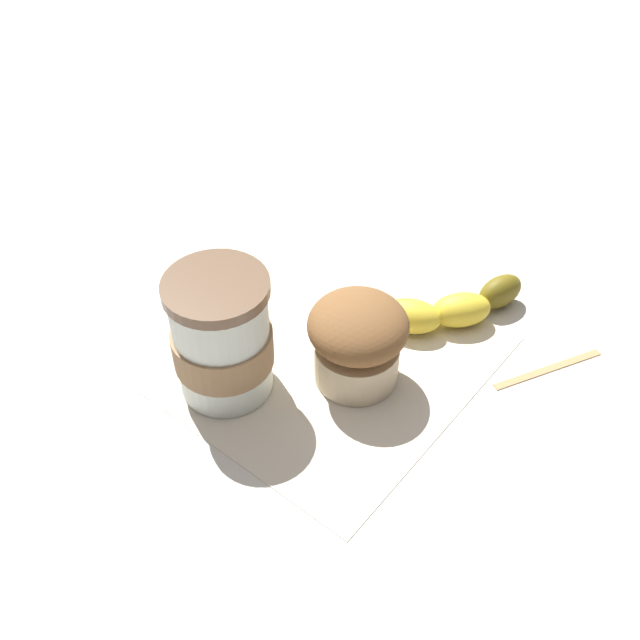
# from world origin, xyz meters

# --- Properties ---
(ground_plane) EXTENTS (3.00, 3.00, 0.00)m
(ground_plane) POSITION_xyz_m (0.00, 0.00, 0.00)
(ground_plane) COLOR beige
(paper_napkin) EXTENTS (0.31, 0.31, 0.00)m
(paper_napkin) POSITION_xyz_m (0.00, 0.00, 0.00)
(paper_napkin) COLOR beige
(paper_napkin) RESTS_ON ground_plane
(coffee_cup) EXTENTS (0.08, 0.08, 0.12)m
(coffee_cup) POSITION_xyz_m (-0.07, 0.05, 0.06)
(coffee_cup) COLOR silver
(coffee_cup) RESTS_ON paper_napkin
(muffin) EXTENTS (0.08, 0.08, 0.08)m
(muffin) POSITION_xyz_m (-0.01, -0.04, 0.05)
(muffin) COLOR beige
(muffin) RESTS_ON paper_napkin
(banana) EXTENTS (0.13, 0.15, 0.03)m
(banana) POSITION_xyz_m (0.09, -0.07, 0.02)
(banana) COLOR yellow
(banana) RESTS_ON paper_napkin
(sugar_packet) EXTENTS (0.05, 0.04, 0.01)m
(sugar_packet) POSITION_xyz_m (0.06, 0.15, 0.00)
(sugar_packet) COLOR #E0B27F
(sugar_packet) RESTS_ON ground_plane
(wooden_stirrer) EXTENTS (0.09, 0.07, 0.00)m
(wooden_stirrer) POSITION_xyz_m (0.08, -0.19, 0.00)
(wooden_stirrer) COLOR tan
(wooden_stirrer) RESTS_ON ground_plane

